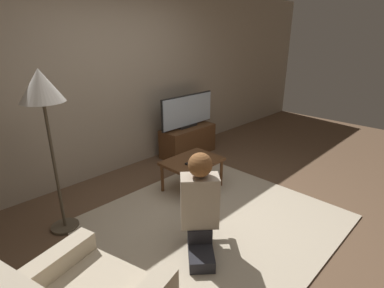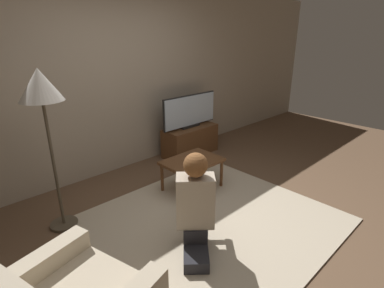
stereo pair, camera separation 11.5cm
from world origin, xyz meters
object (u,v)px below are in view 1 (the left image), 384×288
(person_kneeling, at_px, (200,202))
(tv, at_px, (188,111))
(floor_lamp, at_px, (42,96))
(coffee_table, at_px, (192,164))

(person_kneeling, bearing_deg, tv, -89.95)
(tv, xyz_separation_m, person_kneeling, (-1.60, -1.75, -0.23))
(floor_lamp, distance_m, person_kneeling, 1.69)
(tv, xyz_separation_m, coffee_table, (-0.82, -0.91, -0.38))
(floor_lamp, height_order, person_kneeling, floor_lamp)
(coffee_table, height_order, floor_lamp, floor_lamp)
(coffee_table, bearing_deg, person_kneeling, -132.41)
(coffee_table, relative_size, person_kneeling, 0.75)
(floor_lamp, bearing_deg, person_kneeling, -58.45)
(tv, height_order, floor_lamp, floor_lamp)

